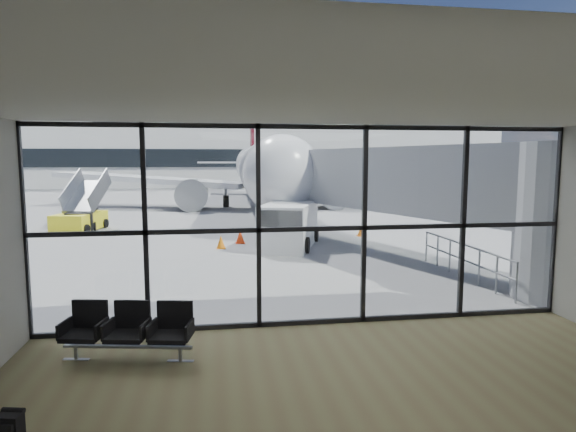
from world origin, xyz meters
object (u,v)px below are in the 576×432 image
object	(u,v)px
backpack	(9,430)
airliner	(261,169)
seating_row	(130,328)
service_van	(289,225)
belt_loader	(83,218)
mobile_stairs	(80,219)

from	to	relation	value
backpack	airliner	bearing A→B (deg)	91.36
backpack	airliner	distance (m)	33.72
backpack	seating_row	bearing A→B (deg)	80.71
seating_row	airliner	distance (m)	30.85
seating_row	service_van	world-z (taller)	service_van
service_van	belt_loader	size ratio (longest dim) A/B	1.21
seating_row	mobile_stairs	xyz separation A→B (m)	(-5.49, 17.76, 0.03)
seating_row	backpack	distance (m)	2.93
mobile_stairs	seating_row	bearing A→B (deg)	-60.62
airliner	seating_row	bearing A→B (deg)	-98.07
airliner	mobile_stairs	size ratio (longest dim) A/B	9.66
backpack	mobile_stairs	xyz separation A→B (m)	(-4.41, 20.46, 0.39)
service_van	belt_loader	distance (m)	12.53
backpack	belt_loader	distance (m)	21.50
airliner	belt_loader	distance (m)	16.36
belt_loader	airliner	bearing A→B (deg)	40.77
belt_loader	service_van	bearing A→B (deg)	-41.80
airliner	belt_loader	bearing A→B (deg)	-130.37
seating_row	backpack	size ratio (longest dim) A/B	5.07
airliner	belt_loader	xyz separation A→B (m)	(-10.91, -11.95, -2.41)
backpack	airliner	xyz separation A→B (m)	(6.48, 32.98, 2.77)
backpack	service_van	world-z (taller)	service_van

